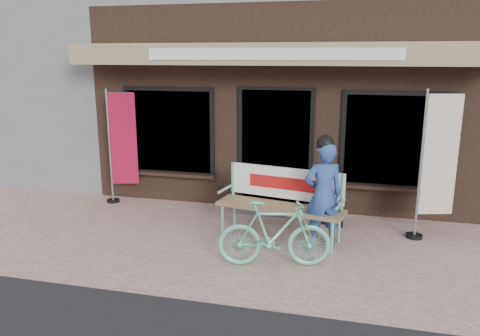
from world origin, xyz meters
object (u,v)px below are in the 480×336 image
(person, at_px, (323,193))
(nobori_red, at_px, (121,145))
(bicycle, at_px, (274,234))
(menu_stand, at_px, (331,201))
(bench, at_px, (282,197))
(nobori_cream, at_px, (436,163))

(person, bearing_deg, nobori_red, 140.71)
(person, relative_size, nobori_red, 0.77)
(bicycle, distance_m, menu_stand, 1.84)
(bench, xyz_separation_m, person, (0.63, -0.25, 0.19))
(person, relative_size, menu_stand, 2.01)
(bench, distance_m, nobori_cream, 2.33)
(person, bearing_deg, menu_stand, 63.20)
(person, distance_m, bicycle, 1.07)
(menu_stand, bearing_deg, nobori_red, -168.09)
(bicycle, relative_size, nobori_red, 0.70)
(nobori_cream, relative_size, menu_stand, 2.78)
(bicycle, height_order, nobori_red, nobori_red)
(nobori_red, height_order, nobori_cream, nobori_cream)
(nobori_red, xyz_separation_m, menu_stand, (3.89, -0.34, -0.69))
(bench, bearing_deg, nobori_red, 173.95)
(person, bearing_deg, nobori_cream, 2.63)
(bench, height_order, nobori_red, nobori_red)
(bench, bearing_deg, nobori_cream, 22.68)
(nobori_cream, bearing_deg, person, -170.97)
(bicycle, relative_size, nobori_cream, 0.66)
(person, xyz_separation_m, bicycle, (-0.56, -0.84, -0.36))
(nobori_cream, height_order, menu_stand, nobori_cream)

